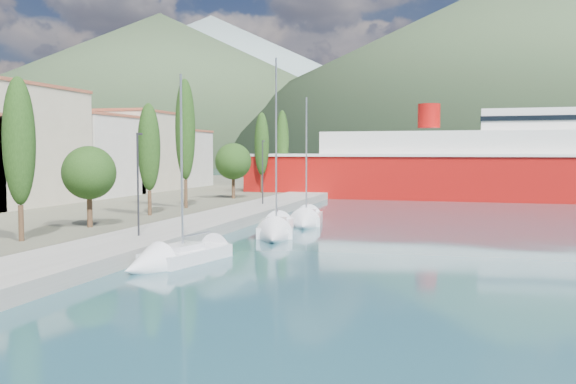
% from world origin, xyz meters
% --- Properties ---
extents(ground, '(1400.00, 1400.00, 0.00)m').
position_xyz_m(ground, '(0.00, 120.00, 0.00)').
color(ground, '#234C56').
extents(quay, '(5.00, 88.00, 0.80)m').
position_xyz_m(quay, '(-9.00, 26.00, 0.40)').
color(quay, gray).
rests_on(quay, ground).
extents(town_buildings, '(9.20, 69.20, 11.30)m').
position_xyz_m(town_buildings, '(-32.00, 36.91, 5.57)').
color(town_buildings, beige).
rests_on(town_buildings, land_strip).
extents(tree_row, '(3.94, 63.82, 11.59)m').
position_xyz_m(tree_row, '(-14.62, 32.89, 5.89)').
color(tree_row, '#47301E').
rests_on(tree_row, land_strip).
extents(lamp_posts, '(0.15, 46.55, 6.06)m').
position_xyz_m(lamp_posts, '(-9.00, 14.32, 4.08)').
color(lamp_posts, '#2D2D33').
rests_on(lamp_posts, quay).
extents(sailboat_near, '(3.80, 7.66, 10.57)m').
position_xyz_m(sailboat_near, '(-4.88, 8.48, 0.29)').
color(sailboat_near, silver).
rests_on(sailboat_near, ground).
extents(sailboat_mid, '(4.50, 9.45, 13.16)m').
position_xyz_m(sailboat_mid, '(-2.72, 20.63, 0.32)').
color(sailboat_mid, silver).
rests_on(sailboat_mid, ground).
extents(sailboat_far, '(3.67, 7.80, 11.02)m').
position_xyz_m(sailboat_far, '(-2.40, 27.81, 0.31)').
color(sailboat_far, silver).
rests_on(sailboat_far, ground).
extents(ferry, '(62.88, 14.61, 12.43)m').
position_xyz_m(ferry, '(14.04, 62.14, 3.78)').
color(ferry, '#9F0E0B').
rests_on(ferry, ground).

